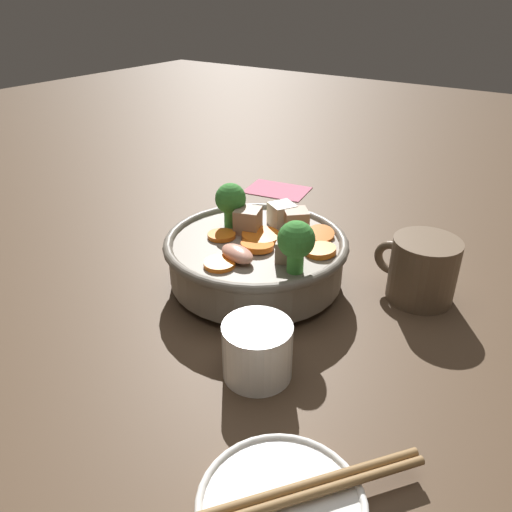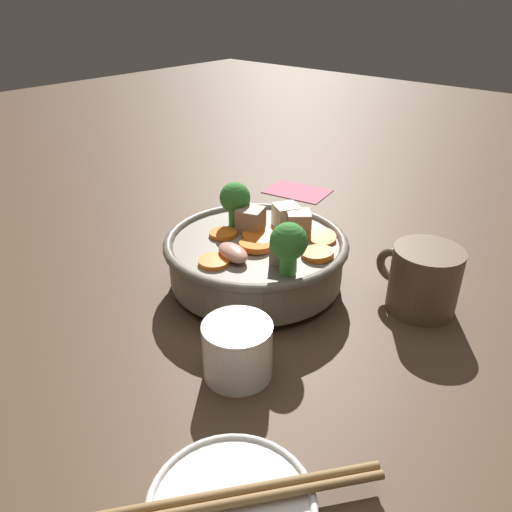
{
  "view_description": "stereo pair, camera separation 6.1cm",
  "coord_description": "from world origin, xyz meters",
  "views": [
    {
      "loc": [
        -0.31,
        0.44,
        0.34
      ],
      "look_at": [
        0.0,
        0.0,
        0.04
      ],
      "focal_mm": 35.0,
      "sensor_mm": 36.0,
      "label": 1
    },
    {
      "loc": [
        -0.36,
        0.4,
        0.34
      ],
      "look_at": [
        0.0,
        0.0,
        0.04
      ],
      "focal_mm": 35.0,
      "sensor_mm": 36.0,
      "label": 2
    }
  ],
  "objects": [
    {
      "name": "napkin",
      "position": [
        0.15,
        -0.29,
        0.0
      ],
      "size": [
        0.12,
        0.1,
        0.0
      ],
      "color": "#D16B84",
      "rests_on": "ground_plane"
    },
    {
      "name": "tea_cup",
      "position": [
        -0.1,
        0.14,
        0.03
      ],
      "size": [
        0.07,
        0.07,
        0.06
      ],
      "color": "white",
      "rests_on": "ground_plane"
    },
    {
      "name": "dark_mug",
      "position": [
        -0.18,
        -0.09,
        0.04
      ],
      "size": [
        0.1,
        0.08,
        0.08
      ],
      "color": "brown",
      "rests_on": "ground_plane"
    },
    {
      "name": "stirfry_bowl",
      "position": [
        -0.0,
        -0.0,
        0.04
      ],
      "size": [
        0.22,
        0.22,
        0.12
      ],
      "color": "slate",
      "rests_on": "ground_plane"
    },
    {
      "name": "ground_plane",
      "position": [
        0.0,
        0.0,
        0.0
      ],
      "size": [
        3.0,
        3.0,
        0.0
      ],
      "primitive_type": "plane",
      "color": "#4C3826"
    },
    {
      "name": "side_saucer",
      "position": [
        -0.19,
        0.25,
        0.01
      ],
      "size": [
        0.12,
        0.12,
        0.01
      ],
      "color": "white",
      "rests_on": "ground_plane"
    },
    {
      "name": "chopsticks_pair",
      "position": [
        -0.19,
        0.25,
        0.02
      ],
      "size": [
        0.15,
        0.19,
        0.01
      ],
      "color": "olive",
      "rests_on": "side_saucer"
    }
  ]
}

